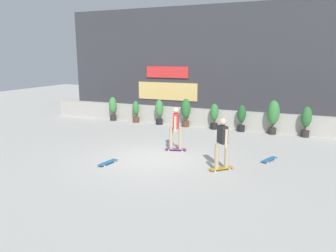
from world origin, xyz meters
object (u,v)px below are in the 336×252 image
Objects in this scene: potted_plant_2 at (159,111)px; potted_plant_0 at (113,107)px; skater_foreground at (222,142)px; potted_plant_7 at (306,120)px; skater_far_right at (176,127)px; skateboard_near_camera at (108,162)px; potted_plant_3 at (186,111)px; potted_plant_6 at (273,114)px; potted_plant_5 at (242,117)px; potted_plant_1 at (136,111)px; potted_plant_4 at (214,115)px; skateboard_aside at (269,159)px.

potted_plant_0 is at bearing 180.00° from potted_plant_2.
skater_foreground is at bearing -37.10° from potted_plant_0.
skater_far_right is (-4.62, -4.26, 0.15)m from potted_plant_7.
skateboard_near_camera is (-1.55, -2.36, -0.88)m from skater_far_right.
skater_far_right reaches higher than potted_plant_0.
potted_plant_6 is (4.29, 0.00, 0.09)m from potted_plant_3.
skater_foreground reaches higher than potted_plant_7.
potted_plant_1 is at bearing -180.00° from potted_plant_5.
potted_plant_6 is at bearing 0.00° from potted_plant_4.
potted_plant_3 is at bearing 86.04° from skateboard_near_camera.
potted_plant_5 reaches higher than potted_plant_1.
skateboard_aside is at bearing -53.87° from potted_plant_4.
potted_plant_2 is 1.04× the size of potted_plant_4.
potted_plant_4 is at bearing 0.00° from potted_plant_1.
potted_plant_3 is at bearing 119.36° from skater_foreground.
skater_foreground is 2.06× the size of skateboard_near_camera.
potted_plant_4 is at bearing -180.00° from potted_plant_5.
potted_plant_1 is 0.85× the size of potted_plant_7.
potted_plant_1 reaches higher than skateboard_near_camera.
potted_plant_4 is (2.99, 0.00, -0.04)m from potted_plant_2.
potted_plant_5 is (1.34, 0.00, 0.01)m from potted_plant_4.
potted_plant_3 is at bearing 104.40° from skater_far_right.
potted_plant_5 is at bearing 0.00° from potted_plant_3.
potted_plant_6 is at bearing -0.00° from potted_plant_5.
skateboard_aside is (4.57, -4.20, -0.78)m from potted_plant_3.
potted_plant_5 is at bearing 0.00° from potted_plant_2.
potted_plant_3 is (2.90, 0.00, 0.22)m from potted_plant_1.
skateboard_aside is at bearing 1.05° from skater_far_right.
skater_foreground is (6.13, -5.74, 0.32)m from potted_plant_1.
skateboard_near_camera is (-6.17, -6.63, -0.73)m from potted_plant_7.
potted_plant_5 is 0.93× the size of potted_plant_7.
potted_plant_6 reaches higher than potted_plant_3.
potted_plant_7 is (2.87, -0.00, 0.07)m from potted_plant_5.
potted_plant_4 is 2.80m from potted_plant_6.
potted_plant_6 is (8.65, 0.00, 0.19)m from potted_plant_0.
skater_foreground is 2.22m from skateboard_aside.
skater_foreground reaches higher than potted_plant_2.
potted_plant_6 is at bearing 93.74° from skateboard_aside.
potted_plant_5 is 1.46m from potted_plant_6.
potted_plant_6 is 8.20m from skateboard_near_camera.
potted_plant_5 reaches higher than skateboard_near_camera.
skater_foreground is 2.60m from skater_far_right.
potted_plant_3 is 6.69m from skateboard_near_camera.
skateboard_near_camera is (-0.46, -6.63, -0.78)m from potted_plant_3.
potted_plant_4 is 1.34m from potted_plant_5.
skateboard_near_camera is (-1.96, -6.63, -0.65)m from potted_plant_4.
potted_plant_2 is at bearing 0.00° from potted_plant_1.
skater_far_right is (-2.13, 1.48, 0.00)m from skater_foreground.
potted_plant_1 is 8.59m from skateboard_aside.
potted_plant_3 is 1.77× the size of skateboard_near_camera.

